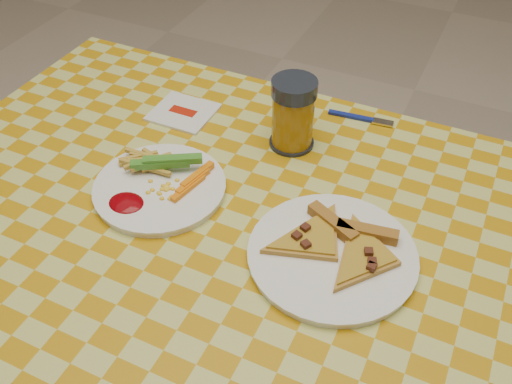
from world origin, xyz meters
TOP-DOWN VIEW (x-y plane):
  - table at (0.00, 0.00)m, footprint 1.28×0.88m
  - plate_left at (-0.18, 0.03)m, footprint 0.29×0.29m
  - plate_right at (0.15, 0.01)m, footprint 0.34×0.34m
  - fries_veggies at (-0.18, 0.04)m, footprint 0.19×0.18m
  - pizza_slices at (0.16, 0.02)m, footprint 0.25×0.22m
  - drink_glass at (-0.02, 0.25)m, footprint 0.09×0.09m
  - napkin at (-0.26, 0.25)m, footprint 0.12×0.11m
  - fork at (0.08, 0.39)m, footprint 0.14×0.03m

SIDE VIEW (x-z plane):
  - table at x=0.00m, z-range 0.30..1.06m
  - napkin at x=-0.26m, z-range 0.76..0.76m
  - fork at x=0.08m, z-range 0.76..0.76m
  - plate_left at x=-0.18m, z-range 0.76..0.77m
  - plate_right at x=0.15m, z-range 0.76..0.77m
  - pizza_slices at x=0.16m, z-range 0.76..0.79m
  - fries_veggies at x=-0.18m, z-range 0.76..0.80m
  - drink_glass at x=-0.02m, z-range 0.75..0.90m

